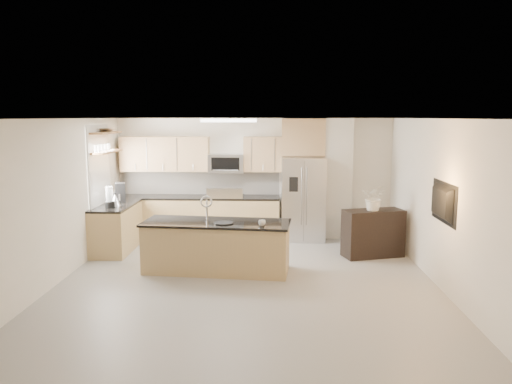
{
  "coord_description": "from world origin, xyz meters",
  "views": [
    {
      "loc": [
        0.41,
        -7.69,
        2.63
      ],
      "look_at": [
        0.11,
        1.3,
        1.27
      ],
      "focal_mm": 35.0,
      "sensor_mm": 36.0,
      "label": 1
    }
  ],
  "objects_px": {
    "platter": "(224,223)",
    "television": "(438,202)",
    "refrigerator": "(303,199)",
    "cup": "(262,223)",
    "credenza": "(373,233)",
    "blender": "(110,199)",
    "flower_vase": "(375,191)",
    "coffee_maker": "(120,193)",
    "range": "(226,217)",
    "kettle": "(115,200)",
    "microwave": "(226,163)",
    "island": "(217,246)",
    "bowl": "(107,129)"
  },
  "relations": [
    {
      "from": "kettle",
      "to": "cup",
      "type": "bearing_deg",
      "value": -26.06
    },
    {
      "from": "refrigerator",
      "to": "bowl",
      "type": "xyz_separation_m",
      "value": [
        -3.91,
        -0.84,
        1.49
      ]
    },
    {
      "from": "kettle",
      "to": "bowl",
      "type": "bearing_deg",
      "value": 123.02
    },
    {
      "from": "refrigerator",
      "to": "television",
      "type": "height_order",
      "value": "refrigerator"
    },
    {
      "from": "platter",
      "to": "coffee_maker",
      "type": "distance_m",
      "value": 2.92
    },
    {
      "from": "microwave",
      "to": "television",
      "type": "bearing_deg",
      "value": -42.75
    },
    {
      "from": "credenza",
      "to": "refrigerator",
      "type": "bearing_deg",
      "value": 117.92
    },
    {
      "from": "microwave",
      "to": "range",
      "type": "bearing_deg",
      "value": -90.0
    },
    {
      "from": "refrigerator",
      "to": "cup",
      "type": "bearing_deg",
      "value": -107.61
    },
    {
      "from": "range",
      "to": "television",
      "type": "relative_size",
      "value": 1.06
    },
    {
      "from": "flower_vase",
      "to": "range",
      "type": "bearing_deg",
      "value": 154.08
    },
    {
      "from": "range",
      "to": "television",
      "type": "distance_m",
      "value": 4.78
    },
    {
      "from": "island",
      "to": "kettle",
      "type": "bearing_deg",
      "value": 157.6
    },
    {
      "from": "island",
      "to": "bowl",
      "type": "bearing_deg",
      "value": 153.41
    },
    {
      "from": "platter",
      "to": "bowl",
      "type": "xyz_separation_m",
      "value": [
        -2.45,
        1.6,
        1.51
      ]
    },
    {
      "from": "cup",
      "to": "flower_vase",
      "type": "xyz_separation_m",
      "value": [
        2.06,
        1.22,
        0.36
      ]
    },
    {
      "from": "cup",
      "to": "coffee_maker",
      "type": "bearing_deg",
      "value": 146.41
    },
    {
      "from": "microwave",
      "to": "flower_vase",
      "type": "xyz_separation_m",
      "value": [
        2.9,
        -1.53,
        -0.36
      ]
    },
    {
      "from": "refrigerator",
      "to": "flower_vase",
      "type": "height_order",
      "value": "refrigerator"
    },
    {
      "from": "range",
      "to": "flower_vase",
      "type": "relative_size",
      "value": 1.5
    },
    {
      "from": "credenza",
      "to": "blender",
      "type": "relative_size",
      "value": 2.76
    },
    {
      "from": "range",
      "to": "bowl",
      "type": "bearing_deg",
      "value": -158.46
    },
    {
      "from": "television",
      "to": "kettle",
      "type": "bearing_deg",
      "value": 71.18
    },
    {
      "from": "microwave",
      "to": "credenza",
      "type": "height_order",
      "value": "microwave"
    },
    {
      "from": "platter",
      "to": "television",
      "type": "height_order",
      "value": "television"
    },
    {
      "from": "microwave",
      "to": "kettle",
      "type": "distance_m",
      "value": 2.51
    },
    {
      "from": "coffee_maker",
      "to": "television",
      "type": "distance_m",
      "value": 6.12
    },
    {
      "from": "credenza",
      "to": "television",
      "type": "height_order",
      "value": "television"
    },
    {
      "from": "coffee_maker",
      "to": "television",
      "type": "height_order",
      "value": "television"
    },
    {
      "from": "cup",
      "to": "platter",
      "type": "bearing_deg",
      "value": 166.9
    },
    {
      "from": "cup",
      "to": "television",
      "type": "height_order",
      "value": "television"
    },
    {
      "from": "refrigerator",
      "to": "television",
      "type": "bearing_deg",
      "value": -58.96
    },
    {
      "from": "platter",
      "to": "television",
      "type": "relative_size",
      "value": 0.3
    },
    {
      "from": "flower_vase",
      "to": "coffee_maker",
      "type": "bearing_deg",
      "value": 171.75
    },
    {
      "from": "blender",
      "to": "flower_vase",
      "type": "relative_size",
      "value": 0.53
    },
    {
      "from": "bowl",
      "to": "television",
      "type": "xyz_separation_m",
      "value": [
        5.76,
        -2.23,
        -1.03
      ]
    },
    {
      "from": "platter",
      "to": "television",
      "type": "distance_m",
      "value": 3.41
    },
    {
      "from": "refrigerator",
      "to": "kettle",
      "type": "relative_size",
      "value": 6.6
    },
    {
      "from": "cup",
      "to": "island",
      "type": "bearing_deg",
      "value": 159.78
    },
    {
      "from": "range",
      "to": "microwave",
      "type": "relative_size",
      "value": 1.5
    },
    {
      "from": "blender",
      "to": "flower_vase",
      "type": "distance_m",
      "value": 4.98
    },
    {
      "from": "cup",
      "to": "platter",
      "type": "height_order",
      "value": "cup"
    },
    {
      "from": "range",
      "to": "kettle",
      "type": "xyz_separation_m",
      "value": [
        -2.02,
        -1.23,
        0.57
      ]
    },
    {
      "from": "island",
      "to": "credenza",
      "type": "height_order",
      "value": "island"
    },
    {
      "from": "cup",
      "to": "kettle",
      "type": "relative_size",
      "value": 0.44
    },
    {
      "from": "microwave",
      "to": "refrigerator",
      "type": "xyz_separation_m",
      "value": [
        1.66,
        -0.17,
        -0.74
      ]
    },
    {
      "from": "range",
      "to": "refrigerator",
      "type": "height_order",
      "value": "refrigerator"
    },
    {
      "from": "range",
      "to": "bowl",
      "type": "distance_m",
      "value": 3.08
    },
    {
      "from": "refrigerator",
      "to": "flower_vase",
      "type": "xyz_separation_m",
      "value": [
        1.24,
        -1.36,
        0.38
      ]
    },
    {
      "from": "television",
      "to": "platter",
      "type": "bearing_deg",
      "value": 79.14
    }
  ]
}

